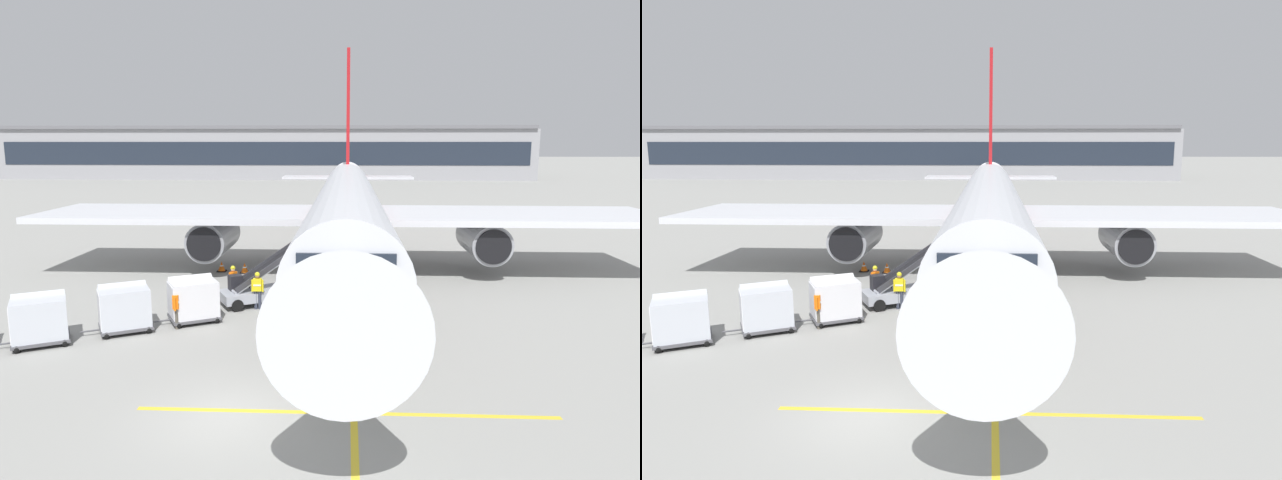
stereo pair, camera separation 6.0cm
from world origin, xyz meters
The scene contains 15 objects.
ground_plane centered at (0.00, 0.00, 0.00)m, with size 600.00×600.00×0.00m, color gray.
parked_airplane centered at (3.40, 18.46, 3.80)m, with size 36.06×45.80×15.54m.
belt_loader centered at (-0.65, 11.13, 0.93)m, with size 5.06×3.46×3.50m.
baggage_cart_lead centered at (-3.15, 8.34, 1.00)m, with size 2.78×2.35×1.91m.
baggage_cart_second centered at (-5.59, 6.96, 1.00)m, with size 2.78×2.35×1.91m.
baggage_cart_third centered at (-8.22, 5.36, 1.00)m, with size 2.78×2.35×1.91m.
ground_crew_by_loader centered at (-3.56, 7.36, 1.00)m, with size 0.26×0.57×1.74m.
ground_crew_by_carts centered at (-2.06, 11.48, 1.00)m, with size 0.37×0.53×1.74m.
ground_crew_marshaller centered at (-3.52, 9.39, 1.00)m, with size 0.44×0.44×1.74m.
ground_crew_wingwalker centered at (-0.68, 10.22, 1.00)m, with size 0.57×0.25×1.74m.
safety_cone_engine_keepout centered at (-4.03, 17.64, 0.30)m, with size 0.54×0.54×0.61m.
safety_cone_wingtip centered at (-2.58, 17.28, 0.30)m, with size 0.54×0.54×0.62m.
apron_guidance_line_lead_in centered at (3.62, 17.59, 0.00)m, with size 0.20×110.00×0.01m.
apron_guidance_line_stop_bar centered at (3.40, 0.37, 0.00)m, with size 12.00×0.20×0.01m.
terminal_building centered at (-13.95, 109.71, 5.45)m, with size 110.65×22.07×11.00m.
Camera 1 is at (3.38, -14.32, 7.55)m, focal length 31.25 mm.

